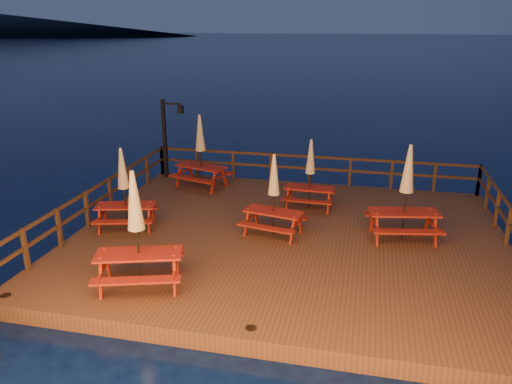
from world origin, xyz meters
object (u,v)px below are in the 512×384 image
at_px(lamp_post, 168,131).
at_px(picnic_table_1, 124,187).
at_px(picnic_table_0, 310,173).
at_px(picnic_table_2, 201,150).

bearing_deg(lamp_post, picnic_table_1, -82.30).
xyz_separation_m(picnic_table_0, picnic_table_2, (-4.10, 1.27, 0.20)).
bearing_deg(picnic_table_1, picnic_table_2, 62.95).
height_order(lamp_post, picnic_table_2, lamp_post).
distance_m(lamp_post, picnic_table_2, 1.85).
bearing_deg(picnic_table_2, picnic_table_0, 0.64).
relative_size(lamp_post, picnic_table_1, 1.24).
relative_size(picnic_table_1, picnic_table_2, 0.91).
height_order(picnic_table_1, picnic_table_2, picnic_table_2).
bearing_deg(picnic_table_0, picnic_table_1, -147.66).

